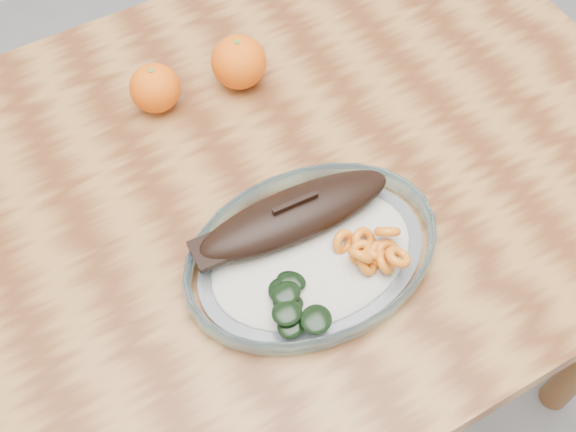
{
  "coord_description": "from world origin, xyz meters",
  "views": [
    {
      "loc": [
        -0.22,
        -0.51,
        1.53
      ],
      "look_at": [
        0.02,
        -0.08,
        0.77
      ],
      "focal_mm": 45.0,
      "sensor_mm": 36.0,
      "label": 1
    }
  ],
  "objects": [
    {
      "name": "ground",
      "position": [
        0.0,
        0.0,
        0.0
      ],
      "size": [
        3.0,
        3.0,
        0.0
      ],
      "primitive_type": "plane",
      "color": "slate",
      "rests_on": "ground"
    },
    {
      "name": "orange_left",
      "position": [
        -0.04,
        0.19,
        0.79
      ],
      "size": [
        0.07,
        0.07,
        0.07
      ],
      "primitive_type": "sphere",
      "color": "#E64B04",
      "rests_on": "dining_table"
    },
    {
      "name": "orange_right",
      "position": [
        0.08,
        0.17,
        0.79
      ],
      "size": [
        0.08,
        0.08,
        0.08
      ],
      "primitive_type": "sphere",
      "color": "#E64B04",
      "rests_on": "dining_table"
    },
    {
      "name": "dining_table",
      "position": [
        0.0,
        0.0,
        0.65
      ],
      "size": [
        1.2,
        0.8,
        0.75
      ],
      "color": "#5B2F15",
      "rests_on": "ground"
    },
    {
      "name": "plated_meal",
      "position": [
        0.02,
        -0.14,
        0.77
      ],
      "size": [
        0.6,
        0.6,
        0.08
      ],
      "rotation": [
        0.0,
        0.0,
        -0.03
      ],
      "color": "white",
      "rests_on": "dining_table"
    }
  ]
}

